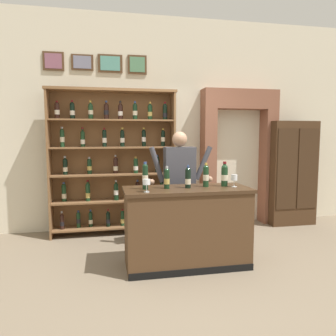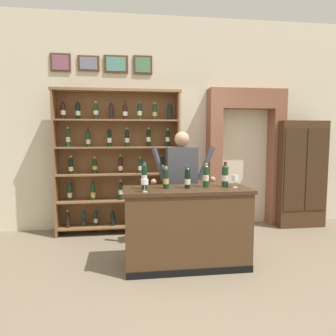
{
  "view_description": "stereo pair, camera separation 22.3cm",
  "coord_description": "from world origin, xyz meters",
  "px_view_note": "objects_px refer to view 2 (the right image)",
  "views": [
    {
      "loc": [
        -0.83,
        -3.65,
        1.57
      ],
      "look_at": [
        -0.08,
        0.15,
        1.18
      ],
      "focal_mm": 34.35,
      "sensor_mm": 36.0,
      "label": 1
    },
    {
      "loc": [
        -0.61,
        -3.68,
        1.57
      ],
      "look_at": [
        -0.08,
        0.15,
        1.18
      ],
      "focal_mm": 34.35,
      "sensor_mm": 36.0,
      "label": 2
    }
  ],
  "objects_px": {
    "tasting_bottle_vin_santo": "(166,178)",
    "tasting_bottle_bianco": "(206,176)",
    "tasting_counter": "(186,227)",
    "wine_glass_spare": "(235,178)",
    "tasting_bottle_brunello": "(144,176)",
    "wine_shelf": "(118,158)",
    "shopkeeper": "(182,177)",
    "tasting_bottle_prosecco": "(225,175)",
    "tasting_bottle_chianti": "(188,178)",
    "wine_glass_left": "(145,182)",
    "side_cabinet": "(300,174)"
  },
  "relations": [
    {
      "from": "shopkeeper",
      "to": "tasting_counter",
      "type": "bearing_deg",
      "value": -95.49
    },
    {
      "from": "tasting_bottle_vin_santo",
      "to": "tasting_bottle_brunello",
      "type": "bearing_deg",
      "value": -178.81
    },
    {
      "from": "wine_glass_left",
      "to": "tasting_bottle_vin_santo",
      "type": "bearing_deg",
      "value": 35.58
    },
    {
      "from": "side_cabinet",
      "to": "tasting_bottle_brunello",
      "type": "relative_size",
      "value": 5.68
    },
    {
      "from": "tasting_bottle_brunello",
      "to": "wine_glass_left",
      "type": "xyz_separation_m",
      "value": [
        -0.01,
        -0.18,
        -0.05
      ]
    },
    {
      "from": "wine_shelf",
      "to": "tasting_bottle_chianti",
      "type": "bearing_deg",
      "value": -60.89
    },
    {
      "from": "tasting_bottle_vin_santo",
      "to": "tasting_bottle_bianco",
      "type": "distance_m",
      "value": 0.49
    },
    {
      "from": "wine_shelf",
      "to": "shopkeeper",
      "type": "xyz_separation_m",
      "value": [
        0.88,
        -0.85,
        -0.21
      ]
    },
    {
      "from": "wine_glass_spare",
      "to": "tasting_bottle_brunello",
      "type": "bearing_deg",
      "value": 178.04
    },
    {
      "from": "tasting_bottle_vin_santo",
      "to": "side_cabinet",
      "type": "bearing_deg",
      "value": 29.67
    },
    {
      "from": "tasting_bottle_vin_santo",
      "to": "tasting_bottle_chianti",
      "type": "distance_m",
      "value": 0.25
    },
    {
      "from": "tasting_bottle_vin_santo",
      "to": "wine_shelf",
      "type": "bearing_deg",
      "value": 111.14
    },
    {
      "from": "tasting_bottle_brunello",
      "to": "side_cabinet",
      "type": "bearing_deg",
      "value": 27.44
    },
    {
      "from": "shopkeeper",
      "to": "wine_glass_left",
      "type": "height_order",
      "value": "shopkeeper"
    },
    {
      "from": "tasting_counter",
      "to": "wine_glass_spare",
      "type": "relative_size",
      "value": 9.9
    },
    {
      "from": "tasting_bottle_bianco",
      "to": "wine_glass_left",
      "type": "height_order",
      "value": "tasting_bottle_bianco"
    },
    {
      "from": "tasting_counter",
      "to": "tasting_bottle_chianti",
      "type": "xyz_separation_m",
      "value": [
        0.01,
        0.0,
        0.6
      ]
    },
    {
      "from": "shopkeeper",
      "to": "tasting_bottle_brunello",
      "type": "bearing_deg",
      "value": -131.28
    },
    {
      "from": "wine_glass_spare",
      "to": "tasting_bottle_vin_santo",
      "type": "bearing_deg",
      "value": 177.06
    },
    {
      "from": "tasting_bottle_chianti",
      "to": "wine_shelf",
      "type": "bearing_deg",
      "value": 119.11
    },
    {
      "from": "wine_shelf",
      "to": "wine_glass_spare",
      "type": "distance_m",
      "value": 2.07
    },
    {
      "from": "tasting_bottle_bianco",
      "to": "wine_glass_spare",
      "type": "xyz_separation_m",
      "value": [
        0.33,
        -0.08,
        -0.03
      ]
    },
    {
      "from": "shopkeeper",
      "to": "tasting_bottle_vin_santo",
      "type": "height_order",
      "value": "shopkeeper"
    },
    {
      "from": "side_cabinet",
      "to": "tasting_bottle_vin_santo",
      "type": "xyz_separation_m",
      "value": [
        -2.52,
        -1.44,
        0.17
      ]
    },
    {
      "from": "shopkeeper",
      "to": "tasting_bottle_bianco",
      "type": "bearing_deg",
      "value": -72.75
    },
    {
      "from": "tasting_bottle_bianco",
      "to": "wine_glass_left",
      "type": "bearing_deg",
      "value": -163.43
    },
    {
      "from": "wine_glass_left",
      "to": "wine_glass_spare",
      "type": "bearing_deg",
      "value": 7.7
    },
    {
      "from": "tasting_bottle_prosecco",
      "to": "wine_shelf",
      "type": "bearing_deg",
      "value": 131.75
    },
    {
      "from": "tasting_bottle_brunello",
      "to": "tasting_bottle_prosecco",
      "type": "xyz_separation_m",
      "value": [
        0.98,
        0.03,
        -0.01
      ]
    },
    {
      "from": "tasting_counter",
      "to": "tasting_bottle_vin_santo",
      "type": "height_order",
      "value": "tasting_bottle_vin_santo"
    },
    {
      "from": "wine_shelf",
      "to": "side_cabinet",
      "type": "bearing_deg",
      "value": -0.75
    },
    {
      "from": "tasting_counter",
      "to": "tasting_bottle_vin_santo",
      "type": "xyz_separation_m",
      "value": [
        -0.24,
        0.01,
        0.6
      ]
    },
    {
      "from": "tasting_bottle_brunello",
      "to": "tasting_bottle_bianco",
      "type": "relative_size",
      "value": 1.1
    },
    {
      "from": "tasting_bottle_bianco",
      "to": "wine_glass_spare",
      "type": "relative_size",
      "value": 1.92
    },
    {
      "from": "side_cabinet",
      "to": "tasting_bottle_chianti",
      "type": "distance_m",
      "value": 2.69
    },
    {
      "from": "tasting_bottle_brunello",
      "to": "tasting_bottle_bianco",
      "type": "bearing_deg",
      "value": 3.13
    },
    {
      "from": "wine_shelf",
      "to": "tasting_bottle_vin_santo",
      "type": "bearing_deg",
      "value": -68.86
    },
    {
      "from": "tasting_bottle_brunello",
      "to": "tasting_bottle_bianco",
      "type": "height_order",
      "value": "tasting_bottle_brunello"
    },
    {
      "from": "shopkeeper",
      "to": "tasting_bottle_prosecco",
      "type": "height_order",
      "value": "shopkeeper"
    },
    {
      "from": "wine_shelf",
      "to": "tasting_bottle_bianco",
      "type": "relative_size",
      "value": 7.85
    },
    {
      "from": "wine_shelf",
      "to": "wine_glass_spare",
      "type": "relative_size",
      "value": 15.04
    },
    {
      "from": "shopkeeper",
      "to": "tasting_bottle_prosecco",
      "type": "xyz_separation_m",
      "value": [
        0.42,
        -0.61,
        0.09
      ]
    },
    {
      "from": "tasting_counter",
      "to": "tasting_bottle_vin_santo",
      "type": "distance_m",
      "value": 0.65
    },
    {
      "from": "side_cabinet",
      "to": "tasting_bottle_vin_santo",
      "type": "relative_size",
      "value": 6.89
    },
    {
      "from": "wine_shelf",
      "to": "tasting_bottle_prosecco",
      "type": "distance_m",
      "value": 1.95
    },
    {
      "from": "tasting_bottle_vin_santo",
      "to": "tasting_bottle_prosecco",
      "type": "relative_size",
      "value": 0.87
    },
    {
      "from": "tasting_bottle_brunello",
      "to": "tasting_bottle_bianco",
      "type": "xyz_separation_m",
      "value": [
        0.74,
        0.04,
        -0.02
      ]
    },
    {
      "from": "tasting_bottle_chianti",
      "to": "tasting_bottle_bianco",
      "type": "distance_m",
      "value": 0.24
    },
    {
      "from": "tasting_bottle_chianti",
      "to": "wine_glass_spare",
      "type": "bearing_deg",
      "value": -3.68
    },
    {
      "from": "wine_shelf",
      "to": "tasting_bottle_vin_santo",
      "type": "relative_size",
      "value": 8.65
    }
  ]
}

